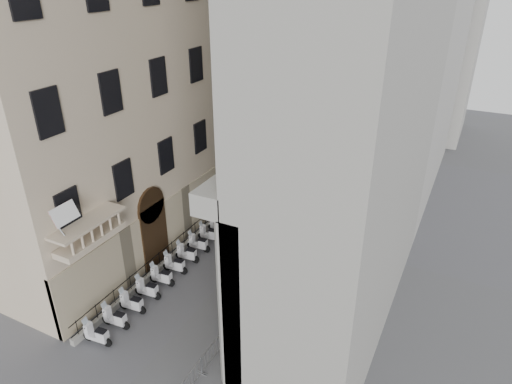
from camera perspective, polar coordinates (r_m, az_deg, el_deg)
iron_fence at (r=35.35m, az=-5.48°, el=-4.00°), size 0.30×28.00×1.40m
blue_awning at (r=38.91m, az=11.52°, el=-1.40°), size 1.60×3.00×3.00m
flag at (r=27.29m, az=-19.92°, el=-16.52°), size 1.00×1.40×8.20m
scooter_0 at (r=26.72m, az=-19.05°, el=-17.44°), size 1.45×0.69×1.50m
scooter_1 at (r=27.39m, az=-16.99°, el=-15.78°), size 1.45×0.69×1.50m
scooter_2 at (r=28.11m, az=-15.06°, el=-14.19°), size 1.45×0.69×1.50m
scooter_3 at (r=28.88m, az=-13.25°, el=-12.67°), size 1.45×0.69×1.50m
scooter_4 at (r=29.69m, az=-11.57°, el=-11.22°), size 1.45×0.69×1.50m
scooter_5 at (r=30.54m, az=-9.99°, el=-9.84°), size 1.45×0.69×1.50m
scooter_6 at (r=31.44m, az=-8.51°, el=-8.52°), size 1.45×0.69×1.50m
scooter_7 at (r=32.36m, az=-7.12°, el=-7.28°), size 1.45×0.69×1.50m
scooter_8 at (r=33.32m, az=-5.82°, el=-6.10°), size 1.45×0.69×1.50m
scooter_9 at (r=34.31m, az=-4.59°, el=-4.99°), size 1.45×0.69×1.50m
scooter_10 at (r=35.33m, az=-3.44°, el=-3.94°), size 1.45×0.69×1.50m
scooter_11 at (r=36.37m, az=-2.36°, el=-2.95°), size 1.45×0.69×1.50m
barrier_1 at (r=24.85m, az=-5.08°, el=-19.78°), size 0.60×2.40×1.10m
barrier_2 at (r=26.37m, az=-2.16°, el=-16.31°), size 0.60×2.40×1.10m
barrier_3 at (r=28.03m, az=0.34°, el=-13.20°), size 0.60×2.40×1.10m
barrier_4 at (r=29.81m, az=2.51°, el=-10.42°), size 0.60×2.40×1.10m
barrier_5 at (r=31.68m, az=4.39°, el=-7.96°), size 0.60×2.40×1.10m
barrier_6 at (r=33.64m, az=6.03°, el=-5.77°), size 0.60×2.40×1.10m
barrier_7 at (r=35.66m, az=7.49°, el=-3.82°), size 0.60×2.40×1.10m
barrier_8 at (r=37.74m, az=8.77°, el=-2.08°), size 0.60×2.40×1.10m
barrier_9 at (r=39.87m, az=9.92°, el=-0.52°), size 0.60×2.40×1.10m
security_tent at (r=38.22m, az=-0.09°, el=2.96°), size 3.81×3.81×3.09m
street_lamp at (r=33.56m, az=-1.59°, el=2.72°), size 2.41×0.33×7.35m
info_kiosk at (r=36.63m, az=-0.42°, el=-1.07°), size 0.54×0.88×1.80m
pedestrian_a at (r=36.18m, az=4.72°, el=-1.48°), size 0.72×0.50×1.89m
pedestrian_b at (r=41.17m, az=8.24°, el=1.80°), size 0.84×0.68×1.66m
pedestrian_c at (r=43.21m, az=9.38°, el=2.90°), size 0.92×0.78×1.59m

